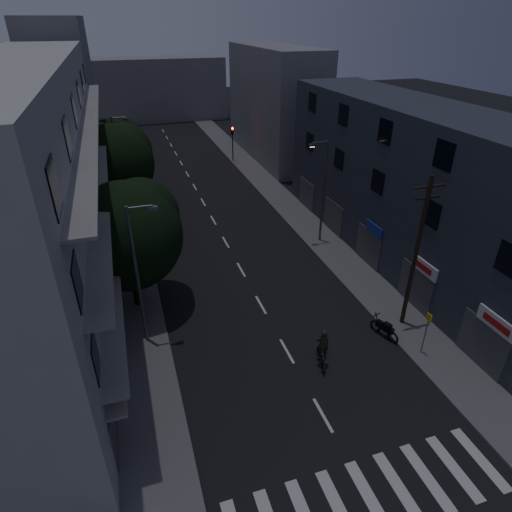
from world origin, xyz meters
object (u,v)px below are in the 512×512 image
bus_stop_sign (427,327)px  motorcycle (384,329)px  cyclist (322,353)px  utility_pole (416,252)px

bus_stop_sign → motorcycle: bearing=119.0°
bus_stop_sign → motorcycle: (-1.07, 1.93, -1.39)m
bus_stop_sign → cyclist: (-5.46, 0.92, -1.12)m
motorcycle → cyclist: 4.51m
utility_pole → cyclist: bearing=-164.6°
motorcycle → cyclist: cyclist is taller
utility_pole → cyclist: utility_pole is taller
utility_pole → cyclist: 7.48m
bus_stop_sign → motorcycle: bus_stop_sign is taller
bus_stop_sign → cyclist: size_ratio=1.10×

